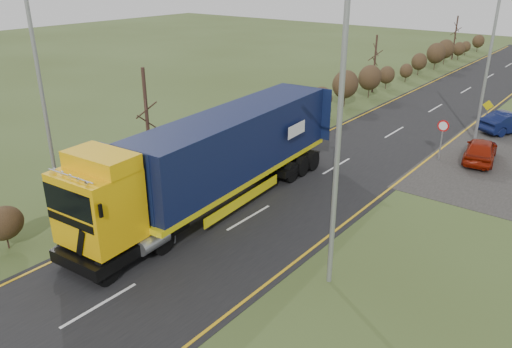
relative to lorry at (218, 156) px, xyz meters
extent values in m
plane|color=#3C491F|center=(1.93, -4.17, -2.52)|extent=(160.00, 160.00, 0.00)
cube|color=black|center=(1.93, 5.83, -2.51)|extent=(8.00, 120.00, 0.02)
cube|color=#2A2825|center=(8.43, 15.83, -2.51)|extent=(6.00, 18.00, 0.02)
cube|color=gold|center=(-1.77, 5.83, -2.49)|extent=(0.12, 116.00, 0.01)
cube|color=gold|center=(5.63, 5.83, -2.49)|extent=(0.12, 116.00, 0.01)
cube|color=silver|center=(1.93, -8.17, -2.49)|extent=(0.12, 3.00, 0.01)
cube|color=silver|center=(1.93, -0.17, -2.49)|extent=(0.12, 3.00, 0.01)
cube|color=silver|center=(1.93, 7.83, -2.49)|extent=(0.12, 3.00, 0.01)
cube|color=silver|center=(1.93, 15.83, -2.49)|extent=(0.12, 3.00, 0.01)
cube|color=silver|center=(1.93, 23.83, -2.49)|extent=(0.12, 3.00, 0.01)
cube|color=silver|center=(1.93, 31.83, -2.49)|extent=(0.12, 3.00, 0.01)
cube|color=silver|center=(1.93, 39.83, -2.49)|extent=(0.12, 3.00, 0.01)
cube|color=silver|center=(1.93, 47.83, -2.49)|extent=(0.12, 3.00, 0.01)
ellipsoid|color=#312116|center=(-4.08, -8.17, -1.39)|extent=(1.21, 1.57, 1.39)
ellipsoid|color=#312116|center=(-4.07, -4.17, -1.04)|extent=(1.58, 2.06, 1.82)
ellipsoid|color=#312116|center=(-4.05, -0.17, -0.68)|extent=(1.96, 2.55, 2.25)
ellipsoid|color=#312116|center=(-4.10, 3.83, -0.81)|extent=(1.83, 2.38, 2.10)
ellipsoid|color=#312116|center=(-4.02, 7.83, -1.24)|extent=(1.37, 1.78, 1.57)
ellipsoid|color=#312116|center=(-4.13, 11.83, -1.40)|extent=(1.20, 1.56, 1.38)
ellipsoid|color=#312116|center=(-3.99, 15.83, -1.07)|extent=(1.55, 2.02, 1.78)
ellipsoid|color=#312116|center=(-4.16, 19.83, -0.70)|extent=(1.95, 2.53, 2.24)
ellipsoid|color=#312116|center=(-3.96, 23.83, -0.78)|extent=(1.85, 2.41, 2.13)
ellipsoid|color=#312116|center=(-4.19, 27.83, -1.21)|extent=(1.40, 1.81, 1.61)
ellipsoid|color=#312116|center=(-3.94, 31.83, -1.40)|extent=(1.19, 1.55, 1.37)
ellipsoid|color=#312116|center=(-4.21, 35.83, -1.10)|extent=(1.52, 1.97, 1.75)
ellipsoid|color=#312116|center=(-3.91, 39.83, -0.71)|extent=(1.93, 2.51, 2.22)
ellipsoid|color=#312116|center=(-4.24, 43.83, -0.76)|extent=(1.88, 2.44, 2.16)
ellipsoid|color=#312116|center=(-3.89, 47.83, -1.18)|extent=(1.43, 1.85, 1.64)
ellipsoid|color=#312116|center=(-4.26, 51.83, -1.41)|extent=(1.19, 1.55, 1.37)
ellipsoid|color=#312116|center=(-3.87, 55.83, -1.13)|extent=(1.49, 1.93, 1.71)
cylinder|color=#36221B|center=(-4.57, -0.17, 0.50)|extent=(0.18, 0.18, 6.05)
cylinder|color=#36221B|center=(-4.57, 25.83, 0.01)|extent=(0.18, 0.18, 5.06)
cylinder|color=#36221B|center=(-4.57, 47.83, 0.05)|extent=(0.18, 0.18, 5.15)
cube|color=black|center=(0.00, -5.55, -1.78)|extent=(2.91, 5.04, 0.48)
cube|color=#F5B40A|center=(0.00, -6.50, -0.04)|extent=(2.81, 2.52, 2.75)
cube|color=black|center=(0.00, -7.61, -1.94)|extent=(2.64, 0.33, 0.58)
cube|color=black|center=(-0.44, -7.67, -0.89)|extent=(0.64, 0.07, 1.14)
cube|color=black|center=(0.44, -7.67, -0.89)|extent=(0.64, 0.07, 1.14)
cube|color=black|center=(0.00, -7.64, 0.54)|extent=(2.48, 0.25, 1.00)
cube|color=black|center=(0.00, -7.67, -0.20)|extent=(2.42, 0.22, 0.30)
cube|color=#F5B40A|center=(0.00, -6.13, 1.63)|extent=(2.75, 1.68, 0.59)
cylinder|color=silver|center=(0.00, -7.40, 1.44)|extent=(2.32, 0.24, 0.06)
cube|color=black|center=(-1.51, -7.40, 0.59)|extent=(0.09, 0.13, 0.48)
cube|color=black|center=(1.51, -7.40, 0.59)|extent=(0.09, 0.13, 0.48)
cylinder|color=gray|center=(-1.21, -5.13, -1.73)|extent=(0.70, 1.42, 0.59)
cylinder|color=gray|center=(1.21, -5.13, -1.73)|extent=(0.70, 1.42, 0.59)
cube|color=yellow|center=(0.00, 1.32, -1.22)|extent=(3.67, 13.48, 0.25)
cube|color=black|center=(0.00, 1.32, 0.35)|extent=(3.61, 13.05, 2.91)
cube|color=#0E173A|center=(0.00, 7.78, 0.35)|extent=(2.62, 0.26, 2.91)
cube|color=#0E173A|center=(0.00, -5.15, 0.35)|extent=(2.62, 0.26, 2.91)
cube|color=black|center=(0.00, 5.33, -1.84)|extent=(2.72, 3.98, 0.37)
cube|color=yellow|center=(-1.29, 0.26, -1.94)|extent=(0.50, 5.80, 0.48)
cube|color=yellow|center=(1.29, 0.26, -1.94)|extent=(0.50, 5.80, 0.48)
cylinder|color=black|center=(-1.11, -7.24, -1.97)|extent=(0.42, 1.12, 1.10)
cylinder|color=black|center=(1.11, -7.24, -1.97)|extent=(0.42, 1.12, 1.10)
cylinder|color=black|center=(-1.11, -4.60, -1.97)|extent=(0.42, 1.12, 1.10)
cylinder|color=black|center=(1.11, -4.60, -1.97)|extent=(0.42, 1.12, 1.10)
cylinder|color=black|center=(-1.11, 4.38, -1.97)|extent=(0.42, 1.12, 1.10)
cylinder|color=black|center=(1.11, 4.38, -1.97)|extent=(0.42, 1.12, 1.10)
cylinder|color=black|center=(-1.11, 5.44, -1.97)|extent=(0.42, 1.12, 1.10)
cylinder|color=black|center=(1.11, 5.44, -1.97)|extent=(0.42, 1.12, 1.10)
cylinder|color=black|center=(-1.11, 6.49, -1.97)|extent=(0.42, 1.12, 1.10)
cylinder|color=black|center=(1.11, 6.49, -1.97)|extent=(0.42, 1.12, 1.10)
imported|color=maroon|center=(8.09, 13.65, -1.83)|extent=(2.32, 4.31, 1.39)
imported|color=#091136|center=(8.06, 20.62, -1.81)|extent=(3.50, 4.52, 1.43)
cylinder|color=gray|center=(7.27, -2.20, 2.57)|extent=(0.18, 0.18, 10.19)
cylinder|color=gray|center=(6.79, 17.40, 2.31)|extent=(0.18, 0.18, 9.66)
cylinder|color=gray|center=(-4.20, -5.64, 2.49)|extent=(0.16, 0.16, 10.02)
cylinder|color=gray|center=(6.13, 12.49, -1.48)|extent=(0.08, 0.08, 2.08)
cylinder|color=red|center=(6.13, 12.46, -0.44)|extent=(0.67, 0.04, 0.67)
cylinder|color=white|center=(6.13, 12.44, -0.44)|extent=(0.50, 0.02, 0.50)
cylinder|color=gray|center=(6.46, 20.94, -1.78)|extent=(0.08, 0.08, 1.48)
cube|color=#D2BB0B|center=(6.46, 20.89, -0.94)|extent=(0.75, 0.04, 0.75)
camera|label=1|loc=(14.52, -15.80, 7.99)|focal=35.00mm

